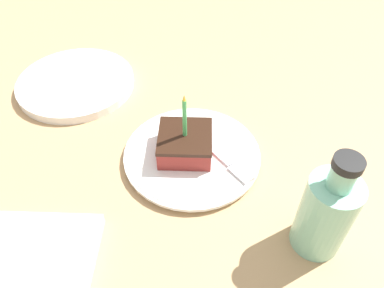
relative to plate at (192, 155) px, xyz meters
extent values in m
cube|color=tan|center=(0.03, -0.02, -0.03)|extent=(2.40, 2.40, 0.04)
cylinder|color=white|center=(0.00, 0.00, 0.00)|extent=(0.24, 0.24, 0.02)
cylinder|color=white|center=(0.00, 0.00, 0.00)|extent=(0.25, 0.25, 0.01)
cube|color=#99332D|center=(0.00, 0.01, 0.03)|extent=(0.09, 0.09, 0.04)
cube|color=black|center=(0.00, 0.01, 0.05)|extent=(0.09, 0.09, 0.01)
cylinder|color=#4CBF66|center=(0.00, 0.01, 0.09)|extent=(0.01, 0.01, 0.08)
cone|color=yellow|center=(0.00, 0.01, 0.13)|extent=(0.01, 0.01, 0.01)
cube|color=silver|center=(0.02, -0.03, 0.01)|extent=(0.11, 0.10, 0.00)
cube|color=silver|center=(-0.05, -0.09, 0.01)|extent=(0.05, 0.05, 0.00)
cylinder|color=#8CD1B2|center=(-0.16, -0.19, 0.06)|extent=(0.07, 0.07, 0.14)
cylinder|color=#8CD1B2|center=(-0.16, -0.19, 0.15)|extent=(0.03, 0.03, 0.04)
cylinder|color=black|center=(-0.16, -0.19, 0.17)|extent=(0.04, 0.04, 0.01)
cylinder|color=white|center=(0.21, 0.27, 0.00)|extent=(0.26, 0.26, 0.02)
camera|label=1|loc=(-0.46, -0.02, 0.51)|focal=35.00mm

